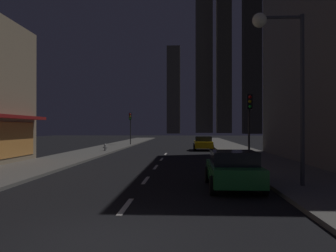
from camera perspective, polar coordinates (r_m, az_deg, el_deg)
ground_plane at (r=39.20m, az=0.28°, el=-3.79°), size 78.00×136.00×0.10m
sidewalk_right at (r=39.50m, az=10.49°, el=-3.58°), size 4.00×76.00×0.15m
sidewalk_left at (r=40.13m, az=-9.78°, el=-3.53°), size 4.00×76.00×0.15m
lane_marking_center at (r=18.33m, az=-2.72°, el=-7.61°), size 0.16×28.20×0.01m
skyscraper_distant_tall at (r=147.67m, az=0.91°, el=5.84°), size 5.46×6.65×36.28m
skyscraper_distant_mid at (r=168.65m, az=5.88°, el=9.80°), size 7.73×8.31×63.81m
skyscraper_distant_short at (r=163.08m, az=9.09°, el=11.48°), size 6.38×6.63×71.24m
skyscraper_distant_slender at (r=145.81m, az=13.50°, el=11.92°), size 6.91×5.92×66.36m
car_parked_near at (r=13.76m, az=10.57°, el=-6.95°), size 1.98×4.24×1.45m
car_parked_far at (r=36.42m, az=5.75°, el=-2.81°), size 1.98×4.24×1.45m
fire_hydrant_far_left at (r=33.97m, az=-10.20°, el=-3.47°), size 0.42×0.30×0.65m
traffic_light_near_right at (r=20.97m, az=13.12°, el=2.05°), size 0.32×0.48×4.20m
traffic_light_far_left at (r=46.29m, az=-6.17°, el=0.76°), size 0.32×0.48×4.20m
street_lamp_right at (r=14.22m, az=17.84°, el=10.78°), size 1.96×0.56×6.58m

